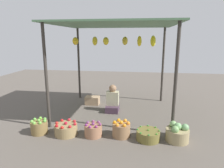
% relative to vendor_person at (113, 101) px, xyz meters
% --- Properties ---
extents(ground_plane, '(14.00, 14.00, 0.00)m').
position_rel_vendor_person_xyz_m(ground_plane, '(0.07, -0.02, -0.30)').
color(ground_plane, '#5D554C').
extents(market_stall_structure, '(3.12, 2.74, 2.43)m').
position_rel_vendor_person_xyz_m(market_stall_structure, '(0.07, -0.02, 1.95)').
color(market_stall_structure, '#38332D').
rests_on(market_stall_structure, ground).
extents(vendor_person, '(0.36, 0.44, 0.78)m').
position_rel_vendor_person_xyz_m(vendor_person, '(0.00, 0.00, 0.00)').
color(vendor_person, '#463142').
rests_on(vendor_person, ground).
extents(basket_green_apples, '(0.36, 0.36, 0.34)m').
position_rel_vendor_person_xyz_m(basket_green_apples, '(-1.42, -1.58, -0.15)').
color(basket_green_apples, olive).
rests_on(basket_green_apples, ground).
extents(basket_red_apples, '(0.49, 0.49, 0.30)m').
position_rel_vendor_person_xyz_m(basket_red_apples, '(-0.81, -1.57, -0.17)').
color(basket_red_apples, '#967E52').
rests_on(basket_red_apples, ground).
extents(basket_purple_onions, '(0.38, 0.38, 0.31)m').
position_rel_vendor_person_xyz_m(basket_purple_onions, '(-0.21, -1.54, -0.16)').
color(basket_purple_onions, '#9A6B4E').
rests_on(basket_purple_onions, ground).
extents(basket_oranges, '(0.38, 0.38, 0.36)m').
position_rel_vendor_person_xyz_m(basket_oranges, '(0.39, -1.48, -0.14)').
color(basket_oranges, '#906B49').
rests_on(basket_oranges, ground).
extents(basket_green_chilies, '(0.48, 0.48, 0.24)m').
position_rel_vendor_person_xyz_m(basket_green_chilies, '(0.96, -1.55, -0.20)').
color(basket_green_chilies, brown).
rests_on(basket_green_chilies, ground).
extents(basket_cabbages, '(0.47, 0.47, 0.39)m').
position_rel_vendor_person_xyz_m(basket_cabbages, '(1.55, -1.51, -0.13)').
color(basket_cabbages, '#9A895F').
rests_on(basket_cabbages, ground).
extents(wooden_crate_near_vendor, '(0.43, 0.30, 0.25)m').
position_rel_vendor_person_xyz_m(wooden_crate_near_vendor, '(-0.72, 0.53, -0.17)').
color(wooden_crate_near_vendor, tan).
rests_on(wooden_crate_near_vendor, ground).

